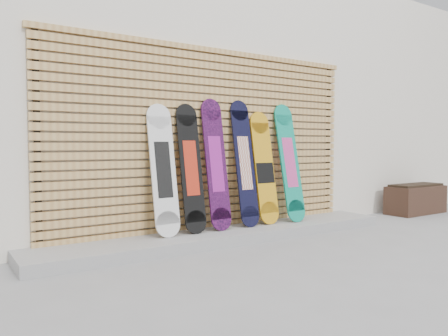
{
  "coord_description": "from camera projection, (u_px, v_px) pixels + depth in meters",
  "views": [
    {
      "loc": [
        -3.01,
        -3.56,
        1.12
      ],
      "look_at": [
        -0.14,
        0.75,
        0.85
      ],
      "focal_mm": 35.0,
      "sensor_mm": 36.0,
      "label": 1
    }
  ],
  "objects": [
    {
      "name": "snowboard_4",
      "position": [
        264.0,
        168.0,
        5.58
      ],
      "size": [
        0.29,
        0.29,
        1.44
      ],
      "color": "#CA8E15",
      "rests_on": "concrete_step"
    },
    {
      "name": "snowboard_3",
      "position": [
        245.0,
        163.0,
        5.39
      ],
      "size": [
        0.26,
        0.3,
        1.56
      ],
      "color": "black",
      "rests_on": "concrete_step"
    },
    {
      "name": "snowboard_5",
      "position": [
        289.0,
        162.0,
        5.77
      ],
      "size": [
        0.29,
        0.36,
        1.55
      ],
      "color": "#0E886E",
      "rests_on": "concrete_step"
    },
    {
      "name": "snowboard_2",
      "position": [
        216.0,
        164.0,
        5.17
      ],
      "size": [
        0.27,
        0.3,
        1.56
      ],
      "color": "black",
      "rests_on": "concrete_step"
    },
    {
      "name": "concrete_step",
      "position": [
        227.0,
        235.0,
        5.16
      ],
      "size": [
        4.6,
        0.7,
        0.12
      ],
      "primitive_type": "cube",
      "color": "gray",
      "rests_on": "ground"
    },
    {
      "name": "building",
      "position": [
        169.0,
        107.0,
        7.77
      ],
      "size": [
        12.0,
        5.0,
        3.6
      ],
      "primitive_type": "cube",
      "color": "beige",
      "rests_on": "ground"
    },
    {
      "name": "ground",
      "position": [
        274.0,
        250.0,
        4.68
      ],
      "size": [
        80.0,
        80.0,
        0.0
      ],
      "primitive_type": "plane",
      "color": "gray",
      "rests_on": "ground"
    },
    {
      "name": "planter_box",
      "position": [
        416.0,
        199.0,
        7.16
      ],
      "size": [
        1.08,
        0.45,
        0.49
      ],
      "color": "black",
      "rests_on": "ground"
    },
    {
      "name": "snowboard_0",
      "position": [
        163.0,
        170.0,
        4.79
      ],
      "size": [
        0.29,
        0.29,
        1.47
      ],
      "color": "silver",
      "rests_on": "concrete_step"
    },
    {
      "name": "slat_wall",
      "position": [
        214.0,
        138.0,
        5.34
      ],
      "size": [
        4.26,
        0.08,
        2.29
      ],
      "color": "#B08549",
      "rests_on": "ground"
    },
    {
      "name": "snowboard_1",
      "position": [
        191.0,
        168.0,
        4.99
      ],
      "size": [
        0.27,
        0.29,
        1.48
      ],
      "color": "black",
      "rests_on": "concrete_step"
    }
  ]
}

